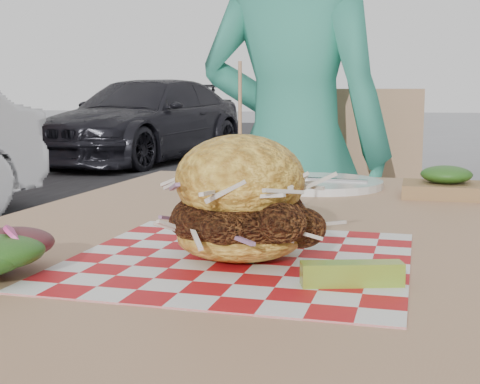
% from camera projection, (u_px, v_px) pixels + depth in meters
% --- Properties ---
extents(diner, '(0.62, 0.46, 1.54)m').
position_uv_depth(diner, '(293.00, 152.00, 1.88)').
color(diner, '#2F8972').
rests_on(diner, ground).
extents(car_dark, '(2.24, 4.26, 1.18)m').
position_uv_depth(car_dark, '(145.00, 120.00, 9.60)').
color(car_dark, black).
rests_on(car_dark, ground).
extents(patio_table, '(0.80, 1.20, 0.75)m').
position_uv_depth(patio_table, '(269.00, 280.00, 0.94)').
color(patio_table, tan).
rests_on(patio_table, ground).
extents(patio_chair, '(0.50, 0.51, 0.95)m').
position_uv_depth(patio_chair, '(340.00, 224.00, 1.98)').
color(patio_chair, tan).
rests_on(patio_chair, ground).
extents(paper_liner, '(0.36, 0.36, 0.00)m').
position_uv_depth(paper_liner, '(240.00, 259.00, 0.73)').
color(paper_liner, red).
rests_on(paper_liner, patio_table).
extents(sandwich, '(0.19, 0.19, 0.21)m').
position_uv_depth(sandwich, '(240.00, 205.00, 0.72)').
color(sandwich, yellow).
rests_on(sandwich, paper_liner).
extents(pickle_spear, '(0.10, 0.05, 0.02)m').
position_uv_depth(pickle_spear, '(352.00, 274.00, 0.62)').
color(pickle_spear, '#97AF32').
rests_on(pickle_spear, paper_liner).
extents(place_setting, '(0.27, 0.27, 0.02)m').
position_uv_depth(place_setting, '(314.00, 183.00, 1.32)').
color(place_setting, white).
rests_on(place_setting, patio_table).
extents(kraft_tray, '(0.15, 0.12, 0.06)m').
position_uv_depth(kraft_tray, '(446.00, 184.00, 1.19)').
color(kraft_tray, olive).
rests_on(kraft_tray, patio_table).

